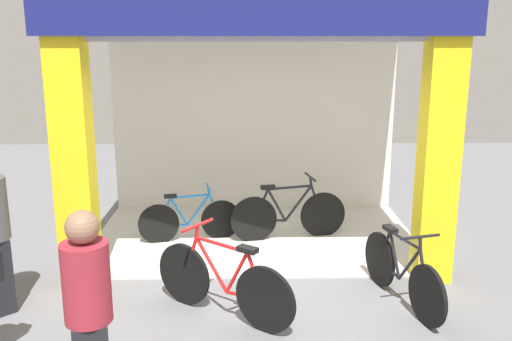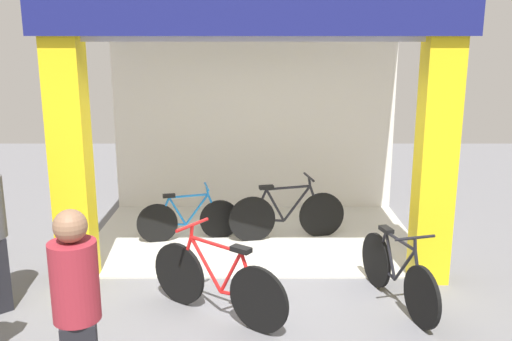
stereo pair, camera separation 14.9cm
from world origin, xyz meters
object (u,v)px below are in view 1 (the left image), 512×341
at_px(bicycle_inside_0, 288,215).
at_px(bicycle_parked_0, 223,283).
at_px(bicycle_inside_1, 190,220).
at_px(bicycle_parked_1, 402,273).
at_px(pedestrian_2, 89,320).

relative_size(bicycle_inside_0, bicycle_parked_0, 1.15).
relative_size(bicycle_inside_0, bicycle_inside_1, 1.16).
bearing_deg(bicycle_inside_0, bicycle_parked_0, -110.28).
relative_size(bicycle_inside_0, bicycle_parked_1, 1.05).
height_order(bicycle_inside_1, pedestrian_2, pedestrian_2).
relative_size(bicycle_inside_0, pedestrian_2, 0.98).
bearing_deg(bicycle_inside_1, bicycle_inside_0, 2.26).
bearing_deg(bicycle_parked_0, pedestrian_2, -117.73).
height_order(bicycle_inside_0, bicycle_inside_1, bicycle_inside_0).
xyz_separation_m(bicycle_inside_0, bicycle_parked_1, (1.06, -1.97, -0.01)).
xyz_separation_m(bicycle_inside_0, pedestrian_2, (-1.69, -3.89, 0.50)).
distance_m(bicycle_inside_0, bicycle_parked_0, 2.39).
bearing_deg(pedestrian_2, bicycle_parked_0, 62.27).
bearing_deg(bicycle_parked_0, bicycle_inside_0, 69.72).
bearing_deg(bicycle_inside_0, bicycle_parked_1, -61.59).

